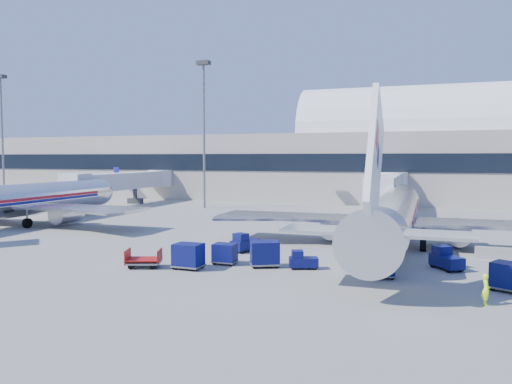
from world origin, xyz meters
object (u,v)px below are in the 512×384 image
at_px(airliner_mid, 15,201).
at_px(cart_open_red, 144,261).
at_px(cart_train_c, 188,255).
at_px(cart_solo_near, 381,266).
at_px(airliner_main, 393,214).
at_px(jetbridge_near, 388,186).
at_px(jetbridge_mid, 128,181).
at_px(barrier_near, 496,253).
at_px(cart_train_a, 265,253).
at_px(mast_far_west, 2,119).
at_px(cart_solo_far, 509,276).
at_px(tug_lead, 302,260).
at_px(mast_west, 204,112).
at_px(tug_right, 446,259).
at_px(cart_train_b, 225,253).
at_px(tug_left, 244,243).
at_px(ramp_worker, 486,289).

xyz_separation_m(airliner_mid, cart_open_red, (25.75, -14.13, -2.46)).
distance_m(cart_train_c, cart_solo_near, 13.24).
distance_m(airliner_main, cart_open_red, 21.68).
xyz_separation_m(jetbridge_near, jetbridge_mid, (-42.00, 0.00, 0.00)).
relative_size(jetbridge_near, barrier_near, 9.17).
distance_m(jetbridge_mid, cart_train_a, 52.16).
height_order(mast_far_west, cart_solo_far, mast_far_west).
height_order(airliner_mid, tug_lead, airliner_mid).
xyz_separation_m(airliner_main, mast_west, (-30.00, 25.49, 11.87)).
bearing_deg(airliner_mid, tug_right, -9.34).
distance_m(airliner_main, cart_train_b, 15.97).
relative_size(airliner_mid, tug_left, 13.70).
distance_m(barrier_near, cart_train_b, 21.08).
bearing_deg(mast_far_west, tug_left, -28.40).
height_order(cart_train_a, cart_open_red, cart_train_a).
bearing_deg(ramp_worker, tug_right, 3.04).
xyz_separation_m(barrier_near, cart_train_a, (-16.14, -8.57, 0.54)).
xyz_separation_m(airliner_main, cart_train_a, (-8.14, -11.08, -1.93)).
xyz_separation_m(jetbridge_mid, mast_far_west, (-25.60, -0.81, 10.86)).
xyz_separation_m(airliner_mid, mast_west, (12.00, 25.49, 11.87)).
height_order(tug_left, cart_solo_near, tug_left).
bearing_deg(mast_west, cart_train_c, -66.50).
relative_size(barrier_near, cart_solo_near, 1.49).
xyz_separation_m(airliner_mid, mast_far_west, (-28.00, 25.49, 11.87)).
distance_m(airliner_mid, tug_lead, 38.22).
xyz_separation_m(cart_solo_far, cart_open_red, (-23.79, -1.50, -0.44)).
relative_size(airliner_main, cart_open_red, 13.09).
height_order(airliner_mid, tug_left, airliner_mid).
distance_m(barrier_near, tug_left, 19.90).
bearing_deg(barrier_near, cart_open_red, -154.38).
height_order(mast_far_west, cart_train_a, mast_far_west).
xyz_separation_m(jetbridge_near, tug_left, (-9.17, -32.40, -3.20)).
bearing_deg(mast_far_west, airliner_main, -20.01).
bearing_deg(mast_far_west, mast_west, 0.00).
height_order(cart_train_b, cart_solo_near, cart_train_b).
bearing_deg(cart_train_b, tug_right, 12.72).
bearing_deg(tug_left, tug_lead, -102.12).
xyz_separation_m(tug_left, cart_train_b, (0.36, -5.08, 0.09)).
xyz_separation_m(barrier_near, tug_left, (-19.58, -3.59, 0.27)).
relative_size(jetbridge_mid, barrier_near, 9.17).
height_order(airliner_mid, cart_open_red, airliner_mid).
xyz_separation_m(mast_far_west, barrier_near, (78.00, -28.00, -14.34)).
distance_m(jetbridge_near, mast_west, 29.67).
bearing_deg(cart_solo_near, mast_far_west, 131.71).
xyz_separation_m(mast_far_west, ramp_worker, (75.95, -41.57, -13.94)).
bearing_deg(airliner_main, mast_west, 139.64).
relative_size(jetbridge_mid, mast_far_west, 1.22).
distance_m(tug_lead, cart_train_a, 2.76).
bearing_deg(cart_solo_far, cart_solo_near, -157.53).
relative_size(airliner_mid, cart_train_c, 17.82).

